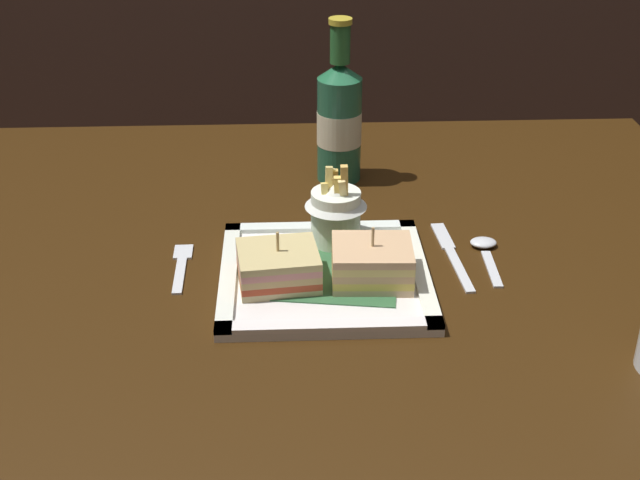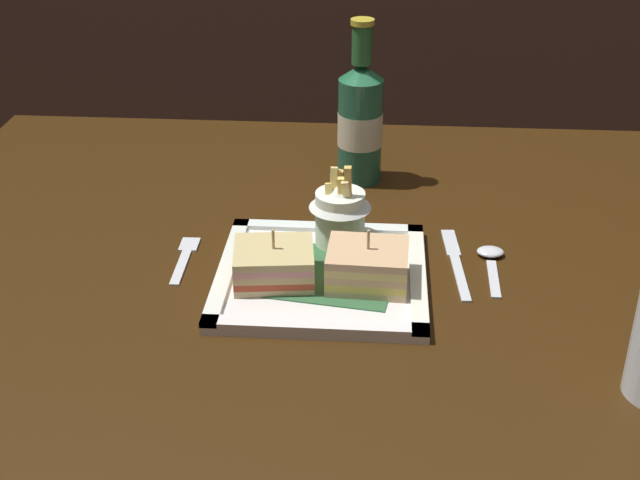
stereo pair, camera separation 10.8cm
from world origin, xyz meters
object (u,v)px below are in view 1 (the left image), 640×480
object	(u,v)px
dining_table	(316,321)
beer_bottle	(339,119)
square_plate	(324,276)
spoon	(485,249)
sandwich_half_right	(372,263)
fries_cup	(336,207)
knife	(451,253)
sandwich_half_left	(278,267)
fork	(181,265)

from	to	relation	value
dining_table	beer_bottle	distance (m)	0.32
square_plate	spoon	distance (m)	0.22
sandwich_half_right	fries_cup	world-z (taller)	fries_cup
dining_table	square_plate	distance (m)	0.13
square_plate	fries_cup	distance (m)	0.10
dining_table	knife	world-z (taller)	knife
dining_table	square_plate	xyz separation A→B (m)	(0.01, -0.06, 0.11)
dining_table	sandwich_half_right	distance (m)	0.17
sandwich_half_left	spoon	size ratio (longest dim) A/B	0.87
beer_bottle	fork	bearing A→B (deg)	-129.61
knife	dining_table	bearing A→B (deg)	179.17
square_plate	spoon	bearing A→B (deg)	16.30
sandwich_half_right	fork	distance (m)	0.25
fries_cup	spoon	bearing A→B (deg)	-4.85
knife	spoon	bearing A→B (deg)	3.35
knife	fork	bearing A→B (deg)	-177.26
sandwich_half_left	beer_bottle	world-z (taller)	beer_bottle
beer_bottle	spoon	world-z (taller)	beer_bottle
sandwich_half_left	fork	world-z (taller)	sandwich_half_left
sandwich_half_left	fork	size ratio (longest dim) A/B	0.86
square_plate	knife	distance (m)	0.18
square_plate	fries_cup	xyz separation A→B (m)	(0.02, 0.08, 0.05)
sandwich_half_right	beer_bottle	bearing A→B (deg)	93.53
beer_bottle	spoon	size ratio (longest dim) A/B	2.06
knife	beer_bottle	bearing A→B (deg)	118.27
square_plate	sandwich_half_left	distance (m)	0.06
beer_bottle	fries_cup	bearing A→B (deg)	-94.61
fries_cup	knife	world-z (taller)	fries_cup
dining_table	knife	size ratio (longest dim) A/B	6.58
fries_cup	beer_bottle	world-z (taller)	beer_bottle
dining_table	fries_cup	size ratio (longest dim) A/B	10.49
fork	fries_cup	bearing A→B (deg)	10.26
dining_table	sandwich_half_right	xyz separation A→B (m)	(0.06, -0.08, 0.14)
square_plate	sandwich_half_right	size ratio (longest dim) A/B	2.59
sandwich_half_left	beer_bottle	bearing A→B (deg)	74.01
sandwich_half_left	sandwich_half_right	size ratio (longest dim) A/B	1.05
knife	sandwich_half_left	bearing A→B (deg)	-160.82
beer_bottle	spoon	bearing A→B (deg)	-53.85
fork	knife	size ratio (longest dim) A/B	0.67
fries_cup	spoon	size ratio (longest dim) A/B	0.94
square_plate	fork	size ratio (longest dim) A/B	2.11
fork	dining_table	bearing A→B (deg)	6.38
beer_bottle	spoon	xyz separation A→B (m)	(0.18, -0.24, -0.09)
fork	knife	distance (m)	0.35
sandwich_half_left	square_plate	bearing A→B (deg)	18.01
dining_table	beer_bottle	xyz separation A→B (m)	(0.04, 0.24, 0.20)
knife	fries_cup	bearing A→B (deg)	172.69
dining_table	beer_bottle	bearing A→B (deg)	79.57
fries_cup	knife	xyz separation A→B (m)	(0.15, -0.02, -0.06)
beer_bottle	square_plate	bearing A→B (deg)	-96.80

